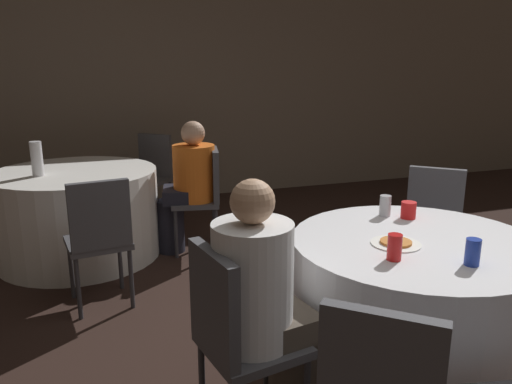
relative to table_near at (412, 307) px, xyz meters
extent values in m
plane|color=black|center=(-0.07, -0.07, -0.37)|extent=(16.00, 16.00, 0.00)
cube|color=#7A6B5B|center=(-0.07, 4.04, 1.03)|extent=(16.00, 0.06, 2.80)
cylinder|color=silver|center=(0.00, 0.00, 0.00)|extent=(1.27, 1.27, 0.75)
cylinder|color=white|center=(-1.67, 2.35, 0.00)|extent=(1.35, 1.35, 0.75)
cube|color=#47474C|center=(0.65, 0.70, 0.07)|extent=(0.57, 0.57, 0.04)
cube|color=#47474C|center=(0.77, 0.84, 0.31)|extent=(0.31, 0.29, 0.44)
cylinder|color=#333338|center=(0.66, 0.46, -0.16)|extent=(0.03, 0.03, 0.42)
cylinder|color=#333338|center=(0.41, 0.69, -0.16)|extent=(0.03, 0.03, 0.42)
cylinder|color=#333338|center=(0.89, 0.71, -0.16)|extent=(0.03, 0.03, 0.42)
cylinder|color=#333338|center=(0.64, 0.94, -0.16)|extent=(0.03, 0.03, 0.42)
cube|color=#47474C|center=(-0.94, -0.18, 0.07)|extent=(0.47, 0.47, 0.04)
cube|color=#47474C|center=(-1.12, -0.21, 0.31)|extent=(0.12, 0.38, 0.44)
cylinder|color=#333338|center=(-0.80, 0.02, -0.16)|extent=(0.03, 0.03, 0.42)
cylinder|color=#333338|center=(-1.14, -0.04, -0.16)|extent=(0.03, 0.03, 0.42)
cube|color=#47474C|center=(-0.76, -0.85, 0.31)|extent=(0.32, 0.29, 0.44)
cube|color=#47474C|center=(-1.53, 1.36, 0.07)|extent=(0.45, 0.45, 0.04)
cube|color=#47474C|center=(-1.50, 1.18, 0.31)|extent=(0.38, 0.10, 0.44)
cylinder|color=#333338|center=(-1.72, 1.51, -0.16)|extent=(0.03, 0.03, 0.42)
cylinder|color=#333338|center=(-1.39, 1.55, -0.16)|extent=(0.03, 0.03, 0.42)
cylinder|color=#333338|center=(-1.67, 1.17, -0.16)|extent=(0.03, 0.03, 0.42)
cylinder|color=#333338|center=(-1.34, 1.22, -0.16)|extent=(0.03, 0.03, 0.42)
cube|color=#47474C|center=(-1.00, 3.09, 0.07)|extent=(0.57, 0.57, 0.04)
cube|color=#47474C|center=(-0.88, 3.22, 0.31)|extent=(0.32, 0.29, 0.44)
cylinder|color=#333338|center=(-0.99, 2.85, -0.16)|extent=(0.03, 0.03, 0.42)
cylinder|color=#333338|center=(-1.24, 3.07, -0.16)|extent=(0.03, 0.03, 0.42)
cylinder|color=#333338|center=(-0.76, 3.10, -0.16)|extent=(0.03, 0.03, 0.42)
cylinder|color=#333338|center=(-1.01, 3.33, -0.16)|extent=(0.03, 0.03, 0.42)
cube|color=#47474C|center=(-0.69, 2.15, 0.07)|extent=(0.47, 0.47, 0.04)
cube|color=#47474C|center=(-0.52, 2.12, 0.31)|extent=(0.12, 0.38, 0.44)
cylinder|color=#333338|center=(-0.89, 2.02, -0.16)|extent=(0.03, 0.03, 0.42)
cylinder|color=#333338|center=(-0.83, 2.35, -0.16)|extent=(0.03, 0.03, 0.42)
cylinder|color=#333338|center=(-0.56, 1.95, -0.16)|extent=(0.03, 0.03, 0.42)
cylinder|color=#333338|center=(-0.49, 2.28, -0.16)|extent=(0.03, 0.03, 0.42)
cylinder|color=#4C4238|center=(-0.72, -0.14, -0.14)|extent=(0.24, 0.24, 0.46)
cube|color=#4C4238|center=(-0.83, -0.16, 0.14)|extent=(0.37, 0.38, 0.12)
cylinder|color=white|center=(-0.94, -0.18, 0.35)|extent=(0.34, 0.34, 0.53)
sphere|color=tan|center=(-0.94, -0.18, 0.71)|extent=(0.18, 0.18, 0.18)
cylinder|color=black|center=(-0.91, 2.19, -0.14)|extent=(0.24, 0.24, 0.46)
cube|color=black|center=(-0.80, 2.17, 0.14)|extent=(0.38, 0.40, 0.12)
cylinder|color=orange|center=(-0.69, 2.15, 0.33)|extent=(0.36, 0.36, 0.48)
sphere|color=tan|center=(-0.69, 2.15, 0.67)|extent=(0.20, 0.20, 0.20)
cylinder|color=white|center=(-0.14, -0.01, 0.38)|extent=(0.25, 0.25, 0.01)
cylinder|color=orange|center=(-0.14, -0.01, 0.39)|extent=(0.15, 0.15, 0.01)
cylinder|color=red|center=(-0.26, -0.18, 0.44)|extent=(0.07, 0.07, 0.12)
cylinder|color=silver|center=(0.08, 0.42, 0.44)|extent=(0.07, 0.07, 0.12)
cylinder|color=#1E38A5|center=(0.03, -0.35, 0.44)|extent=(0.07, 0.07, 0.12)
cylinder|color=red|center=(0.18, 0.33, 0.42)|extent=(0.09, 0.09, 0.10)
cylinder|color=white|center=(-1.93, 2.24, 0.51)|extent=(0.09, 0.09, 0.27)
camera|label=1|loc=(-1.55, -1.99, 1.24)|focal=35.00mm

